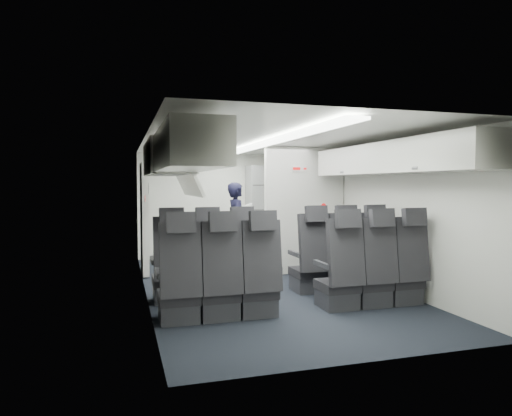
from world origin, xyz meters
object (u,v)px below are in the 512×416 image
seat_row_front (275,266)px  flight_attendant (237,225)px  galley_unit (268,211)px  seat_row_mid (300,279)px  carry_on_bag (173,161)px  boarding_door (144,217)px

seat_row_front → flight_attendant: flight_attendant is taller
galley_unit → seat_row_mid: bearing=-102.9°
galley_unit → carry_on_bag: size_ratio=5.09×
seat_row_front → galley_unit: 3.43m
seat_row_front → boarding_door: size_ratio=1.79×
seat_row_mid → boarding_door: size_ratio=1.79×
seat_row_front → carry_on_bag: carry_on_bag is taller
galley_unit → boarding_door: galley_unit is taller
galley_unit → flight_attendant: bearing=-132.4°
seat_row_mid → galley_unit: size_ratio=1.75×
seat_row_front → seat_row_mid: size_ratio=1.00×
galley_unit → flight_attendant: 1.38m
flight_attendant → seat_row_front: bearing=-174.0°
boarding_door → galley_unit: bearing=24.3°
carry_on_bag → flight_attendant: bearing=57.9°
seat_row_front → seat_row_mid: 0.90m
boarding_door → flight_attendant: boarding_door is taller
seat_row_front → seat_row_mid: same height
seat_row_front → seat_row_mid: bearing=-90.0°
galley_unit → flight_attendant: size_ratio=1.22×
galley_unit → boarding_door: (-2.59, -1.17, 0.00)m
seat_row_mid → boarding_door: boarding_door is taller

